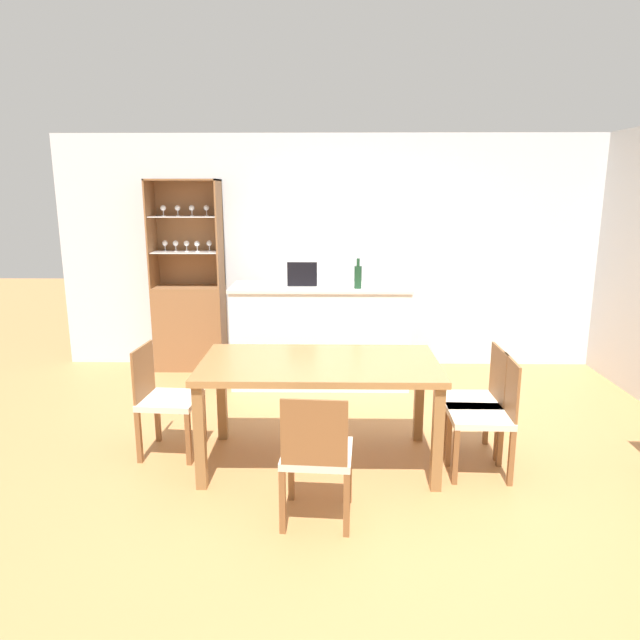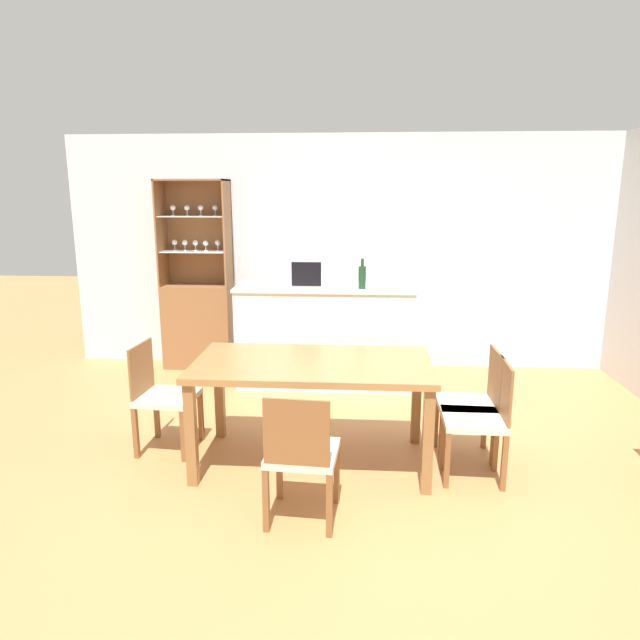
{
  "view_description": "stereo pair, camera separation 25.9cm",
  "coord_description": "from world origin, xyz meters",
  "px_view_note": "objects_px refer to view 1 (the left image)",
  "views": [
    {
      "loc": [
        -0.41,
        -3.72,
        1.95
      ],
      "look_at": [
        -0.48,
        1.03,
        0.87
      ],
      "focal_mm": 32.0,
      "sensor_mm": 36.0,
      "label": 1
    },
    {
      "loc": [
        -0.15,
        -3.71,
        1.95
      ],
      "look_at": [
        -0.48,
        1.03,
        0.87
      ],
      "focal_mm": 32.0,
      "sensor_mm": 36.0,
      "label": 2
    }
  ],
  "objects_px": {
    "dining_chair_side_left_far": "(165,399)",
    "microwave": "(309,272)",
    "dining_chair_side_right_far": "(476,401)",
    "display_cabinet": "(190,314)",
    "dining_chair_head_near": "(317,455)",
    "dining_table": "(319,373)",
    "dining_chair_side_right_near": "(486,415)",
    "wine_bottle": "(358,276)"
  },
  "relations": [
    {
      "from": "dining_chair_side_right_near",
      "to": "wine_bottle",
      "type": "height_order",
      "value": "wine_bottle"
    },
    {
      "from": "microwave",
      "to": "wine_bottle",
      "type": "relative_size",
      "value": 1.55
    },
    {
      "from": "dining_chair_head_near",
      "to": "dining_chair_side_right_near",
      "type": "distance_m",
      "value": 1.32
    },
    {
      "from": "display_cabinet",
      "to": "dining_chair_side_right_far",
      "type": "bearing_deg",
      "value": -39.09
    },
    {
      "from": "dining_chair_side_right_far",
      "to": "dining_chair_head_near",
      "type": "distance_m",
      "value": 1.47
    },
    {
      "from": "display_cabinet",
      "to": "dining_chair_head_near",
      "type": "bearing_deg",
      "value": -64.22
    },
    {
      "from": "display_cabinet",
      "to": "microwave",
      "type": "bearing_deg",
      "value": -19.77
    },
    {
      "from": "display_cabinet",
      "to": "wine_bottle",
      "type": "relative_size",
      "value": 7.08
    },
    {
      "from": "dining_table",
      "to": "wine_bottle",
      "type": "distance_m",
      "value": 1.71
    },
    {
      "from": "dining_chair_side_right_far",
      "to": "wine_bottle",
      "type": "height_order",
      "value": "wine_bottle"
    },
    {
      "from": "wine_bottle",
      "to": "dining_chair_side_right_near",
      "type": "bearing_deg",
      "value": -65.13
    },
    {
      "from": "dining_chair_side_right_far",
      "to": "display_cabinet",
      "type": "bearing_deg",
      "value": 50.86
    },
    {
      "from": "display_cabinet",
      "to": "dining_table",
      "type": "bearing_deg",
      "value": -57.07
    },
    {
      "from": "dining_chair_head_near",
      "to": "dining_table",
      "type": "bearing_deg",
      "value": 93.86
    },
    {
      "from": "dining_table",
      "to": "dining_chair_side_right_near",
      "type": "relative_size",
      "value": 2.02
    },
    {
      "from": "display_cabinet",
      "to": "dining_chair_side_left_far",
      "type": "xyz_separation_m",
      "value": [
        0.31,
        -2.14,
        -0.19
      ]
    },
    {
      "from": "wine_bottle",
      "to": "dining_chair_head_near",
      "type": "bearing_deg",
      "value": -98.38
    },
    {
      "from": "microwave",
      "to": "dining_table",
      "type": "bearing_deg",
      "value": -85.79
    },
    {
      "from": "dining_chair_head_near",
      "to": "wine_bottle",
      "type": "distance_m",
      "value": 2.51
    },
    {
      "from": "wine_bottle",
      "to": "display_cabinet",
      "type": "bearing_deg",
      "value": 160.01
    },
    {
      "from": "display_cabinet",
      "to": "dining_table",
      "type": "xyz_separation_m",
      "value": [
        1.47,
        -2.28,
        0.06
      ]
    },
    {
      "from": "display_cabinet",
      "to": "dining_chair_head_near",
      "type": "distance_m",
      "value": 3.39
    },
    {
      "from": "dining_chair_side_right_far",
      "to": "dining_chair_side_left_far",
      "type": "bearing_deg",
      "value": 89.87
    },
    {
      "from": "dining_chair_head_near",
      "to": "dining_chair_side_right_near",
      "type": "bearing_deg",
      "value": 32.67
    },
    {
      "from": "dining_chair_side_left_far",
      "to": "dining_chair_side_right_near",
      "type": "height_order",
      "value": "same"
    },
    {
      "from": "dining_chair_side_right_near",
      "to": "dining_chair_side_left_far",
      "type": "bearing_deg",
      "value": 85.3
    },
    {
      "from": "display_cabinet",
      "to": "dining_chair_side_left_far",
      "type": "relative_size",
      "value": 2.48
    },
    {
      "from": "dining_table",
      "to": "dining_chair_head_near",
      "type": "relative_size",
      "value": 2.02
    },
    {
      "from": "dining_table",
      "to": "microwave",
      "type": "relative_size",
      "value": 3.71
    },
    {
      "from": "dining_table",
      "to": "dining_chair_side_right_far",
      "type": "bearing_deg",
      "value": 6.69
    },
    {
      "from": "dining_chair_head_near",
      "to": "wine_bottle",
      "type": "xyz_separation_m",
      "value": [
        0.35,
        2.38,
        0.71
      ]
    },
    {
      "from": "dining_chair_side_right_far",
      "to": "dining_chair_head_near",
      "type": "height_order",
      "value": "same"
    },
    {
      "from": "dining_chair_side_right_far",
      "to": "wine_bottle",
      "type": "bearing_deg",
      "value": 28.74
    },
    {
      "from": "display_cabinet",
      "to": "microwave",
      "type": "relative_size",
      "value": 4.56
    },
    {
      "from": "dining_chair_side_right_far",
      "to": "wine_bottle",
      "type": "relative_size",
      "value": 2.85
    },
    {
      "from": "dining_table",
      "to": "dining_chair_side_right_near",
      "type": "bearing_deg",
      "value": -6.76
    },
    {
      "from": "dining_table",
      "to": "dining_chair_head_near",
      "type": "xyz_separation_m",
      "value": [
        -0.0,
        -0.77,
        -0.25
      ]
    },
    {
      "from": "dining_chair_side_left_far",
      "to": "microwave",
      "type": "relative_size",
      "value": 1.84
    },
    {
      "from": "dining_chair_side_right_near",
      "to": "wine_bottle",
      "type": "xyz_separation_m",
      "value": [
        -0.81,
        1.75,
        0.71
      ]
    },
    {
      "from": "dining_chair_head_near",
      "to": "dining_chair_side_right_far",
      "type": "bearing_deg",
      "value": 42.04
    },
    {
      "from": "dining_chair_side_left_far",
      "to": "dining_chair_side_right_near",
      "type": "relative_size",
      "value": 1.0
    },
    {
      "from": "dining_chair_side_left_far",
      "to": "dining_table",
      "type": "bearing_deg",
      "value": 87.47
    }
  ]
}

